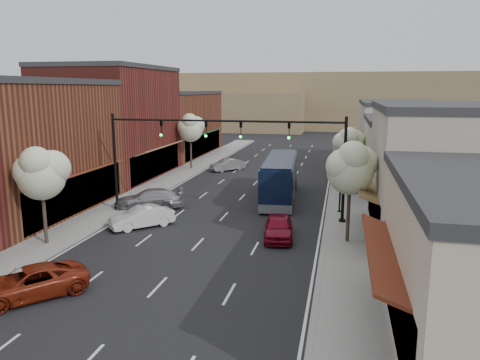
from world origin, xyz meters
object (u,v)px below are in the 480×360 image
Objects in this scene: tree_right_near at (351,167)px; lamp_post_near at (341,172)px; tree_right_far at (348,143)px; parked_car_c at (149,199)px; lamp_post_far at (342,144)px; parked_car_a at (29,283)px; signal_mast_left at (146,148)px; tree_left_near at (41,172)px; red_hatchback at (279,227)px; parked_car_b at (142,217)px; parked_car_e at (227,165)px; signal_mast_right at (307,153)px; tree_left_far at (191,127)px; coach_bus at (280,177)px.

lamp_post_near is at bearing 94.77° from tree_right_near.
tree_right_far is 1.08× the size of parked_car_c.
parked_car_a is at bearing -110.38° from lamp_post_far.
signal_mast_left is 1.51× the size of tree_right_far.
tree_right_far is 25.99m from tree_left_near.
signal_mast_left is at bearing 151.58° from red_hatchback.
tree_right_far is 20.41m from parked_car_b.
signal_mast_left is at bearing -51.97° from parked_car_e.
signal_mast_right is at bearing 123.91° from tree_right_near.
red_hatchback reaches higher than parked_car_e.
tree_left_near is at bearing -146.67° from lamp_post_near.
signal_mast_right reaches higher than tree_right_far.
lamp_post_near is 13.91m from parked_car_b.
tree_left_near is at bearing -168.73° from red_hatchback.
signal_mast_left is at bearing -81.65° from tree_left_far.
signal_mast_right is at bearing 30.14° from tree_left_near.
signal_mast_left is 18.39m from tree_right_far.
parked_car_e is (4.05, 0.02, -3.97)m from tree_left_far.
parked_car_b is (-12.85, -15.51, -3.32)m from tree_right_far.
parked_car_c reaches higher than parked_car_e.
red_hatchback is (-3.46, -23.95, -2.31)m from lamp_post_far.
coach_bus reaches higher than parked_car_a.
tree_left_far is at bearing -172.70° from lamp_post_far.
parked_car_a is (3.37, -32.07, -3.95)m from tree_left_far.
tree_right_near is at bearing -56.09° from signal_mast_right.
tree_left_near is at bearing -84.97° from parked_car_b.
parked_car_a is at bearing -86.99° from signal_mast_left.
signal_mast_left is at bearing -169.44° from lamp_post_near.
tree_right_near reaches higher than tree_left_near.
lamp_post_far reaches higher than coach_bus.
lamp_post_near is at bearing -90.00° from lamp_post_far.
tree_left_near is 32.35m from lamp_post_far.
parked_car_c is at bearing -153.59° from coach_bus.
coach_bus is at bearing 142.01° from lamp_post_near.
tree_left_far is at bearing 169.58° from parked_car_c.
red_hatchback is (1.27, -10.15, -1.05)m from coach_bus.
signal_mast_right is 1.44× the size of tree_left_near.
tree_left_near reaches higher than parked_car_b.
tree_right_far is (2.73, 11.95, -0.63)m from signal_mast_right.
lamp_post_far is 0.89× the size of parked_car_c.
tree_left_far is at bearing 136.11° from lamp_post_near.
tree_left_near is 1.28× the size of lamp_post_far.
coach_bus is at bearing 110.52° from parked_car_a.
lamp_post_near is (13.42, 2.50, -1.62)m from signal_mast_left.
parked_car_b is at bearing -80.11° from tree_left_far.
signal_mast_right is at bearing 95.25° from parked_car_a.
parked_car_c is at bearing -173.51° from lamp_post_near.
signal_mast_right is 0.75× the size of coach_bus.
parked_car_a is 1.16× the size of parked_car_b.
tree_left_far reaches higher than coach_bus.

